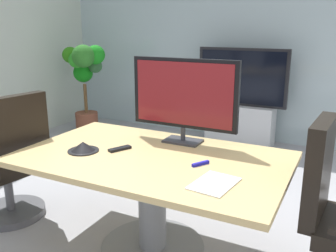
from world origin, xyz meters
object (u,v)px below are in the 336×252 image
Objects in this scene: potted_plant at (85,75)px; conference_phone at (83,147)px; office_chair_left at (12,169)px; wall_display_unit at (241,113)px; conference_table at (152,182)px; tv_monitor at (184,96)px; remote_control at (120,149)px.

potted_plant is 3.06m from conference_phone.
wall_display_unit reaches higher than office_chair_left.
conference_table is 2.72m from wall_display_unit.
tv_monitor is at bearing 80.07° from conference_table.
office_chair_left is at bearing -146.07° from remote_control.
remote_control is at bearing 107.00° from office_chair_left.
tv_monitor is 3.09m from potted_plant.
conference_phone reaches higher than conference_table.
wall_display_unit is at bearing 92.88° from conference_table.
conference_phone is (-0.34, -2.85, 0.32)m from wall_display_unit.
conference_phone is (0.76, 0.00, 0.30)m from office_chair_left.
conference_phone is at bearing 98.88° from office_chair_left.
conference_table is 1.38× the size of potted_plant.
office_chair_left is 6.41× the size of remote_control.
wall_display_unit is 0.98× the size of potted_plant.
potted_plant is 6.05× the size of conference_phone.
conference_phone is (-0.48, -0.14, 0.23)m from conference_table.
conference_table is 3.30m from potted_plant.
conference_phone is 0.26m from remote_control.
potted_plant is at bearing 136.90° from conference_table.
potted_plant is at bearing 159.17° from remote_control.
conference_phone is 1.29× the size of remote_control.
potted_plant is (-2.46, 1.86, -0.22)m from tv_monitor.
tv_monitor reaches higher than office_chair_left.
conference_table is at bearing -43.10° from potted_plant.
conference_table is 10.79× the size of remote_control.
potted_plant is 3.10m from remote_control.
remote_control is (2.13, -2.24, -0.13)m from potted_plant.
tv_monitor is 0.64× the size of wall_display_unit.
office_chair_left is 1.30× the size of tv_monitor.
conference_table is 1.68× the size of office_chair_left.
office_chair_left is at bearing -173.44° from conference_table.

